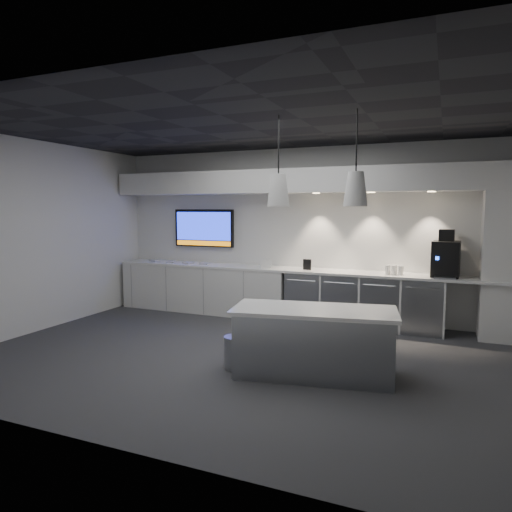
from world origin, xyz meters
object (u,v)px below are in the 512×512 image
at_px(bin, 236,352).
at_px(coffee_machine, 446,257).
at_px(wall_tv, 204,228).
at_px(island, 314,342).

xyz_separation_m(bin, coffee_machine, (2.31, 2.63, 1.00)).
height_order(wall_tv, bin, wall_tv).
bearing_deg(wall_tv, coffee_machine, -3.25).
xyz_separation_m(wall_tv, island, (2.96, -2.74, -1.16)).
bearing_deg(coffee_machine, bin, -127.78).
distance_m(wall_tv, bin, 3.78).
distance_m(wall_tv, coffee_machine, 4.37).
bearing_deg(island, wall_tv, 127.19).
xyz_separation_m(wall_tv, bin, (2.03, -2.88, -1.36)).
bearing_deg(island, coffee_machine, 50.88).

